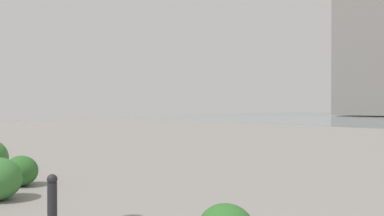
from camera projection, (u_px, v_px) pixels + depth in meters
The scene contains 2 objects.
bollard_near at pixel (52, 201), 5.20m from camera, with size 0.13×0.13×0.70m.
shrub_round at pixel (21, 171), 8.02m from camera, with size 0.69×0.62×0.58m.
Camera 1 is at (-0.87, 2.07, 1.57)m, focal length 38.99 mm.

